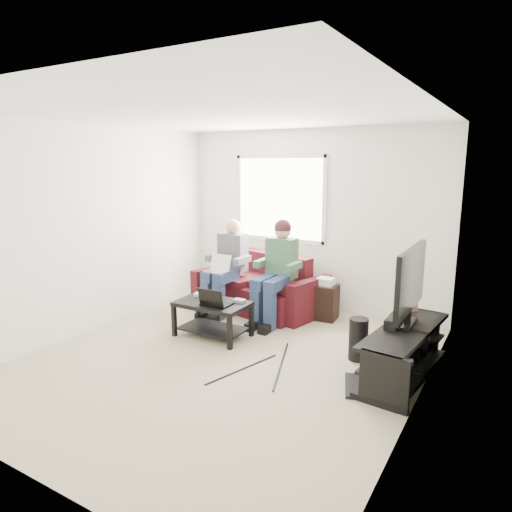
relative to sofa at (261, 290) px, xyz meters
The scene contains 26 objects.
floor 1.81m from the sofa, 73.24° to the right, with size 4.50×4.50×0.00m, color #BFB295.
ceiling 2.91m from the sofa, 73.24° to the right, with size 4.50×4.50×0.00m, color white.
wall_back 1.25m from the sofa, 46.55° to the left, with size 4.50×4.50×0.00m, color white.
wall_front 4.11m from the sofa, 82.60° to the right, with size 4.50×4.50×0.00m, color white.
wall_left 2.47m from the sofa, 131.03° to the right, with size 4.50×4.50×0.00m, color white.
wall_right 3.20m from the sofa, 34.17° to the right, with size 4.50×4.50×0.00m, color white.
window 1.40m from the sofa, 88.44° to the left, with size 1.48×0.04×1.28m.
sofa is the anchor object (origin of this frame).
person_left 0.65m from the sofa, 143.84° to the right, with size 0.40×0.71×1.33m.
person_right 0.68m from the sofa, 34.27° to the right, with size 0.40×0.71×1.38m.
laptop_silver 0.77m from the sofa, 127.20° to the right, with size 0.32×0.22×0.24m, color silver, non-canonical shape.
coffee_table 1.19m from the sofa, 90.38° to the right, with size 0.90×0.56×0.44m.
laptop_black 1.30m from the sofa, 84.97° to the right, with size 0.34×0.24×0.24m, color black, non-canonical shape.
controller_a 1.12m from the sofa, 105.03° to the right, with size 0.14×0.09×0.04m, color silver.
controller_b 1.03m from the sofa, 96.09° to the right, with size 0.14×0.09×0.04m, color black.
controller_c 1.09m from the sofa, 74.35° to the right, with size 0.14×0.09×0.04m, color gray.
tv_stand 2.53m from the sofa, 25.57° to the right, with size 0.61×1.55×0.50m.
tv 2.57m from the sofa, 23.51° to the right, with size 0.12×1.10×0.81m.
soundbar 2.39m from the sofa, 24.64° to the right, with size 0.12×0.50×0.10m, color black.
drink_cup 2.30m from the sofa, 11.70° to the right, with size 0.08×0.08×0.12m, color #AF704B.
console_white 2.73m from the sofa, 33.16° to the right, with size 0.30×0.22×0.06m, color silver.
console_grey 2.42m from the sofa, 19.14° to the right, with size 0.34×0.26×0.08m, color gray.
console_black 2.55m from the sofa, 26.58° to the right, with size 0.38×0.30×0.07m, color black.
subwoofer 2.01m from the sofa, 28.23° to the right, with size 0.21×0.21×0.47m, color black.
keyboard_floor 2.52m from the sofa, 39.19° to the right, with size 0.17×0.50×0.03m, color black.
end_table 0.95m from the sofa, ahead, with size 0.32×0.32×0.58m.
Camera 1 is at (2.67, -3.84, 2.11)m, focal length 32.00 mm.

